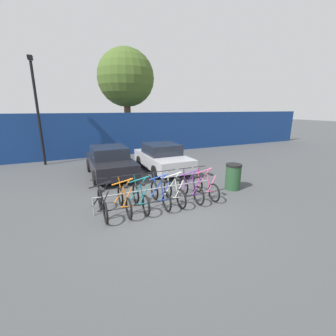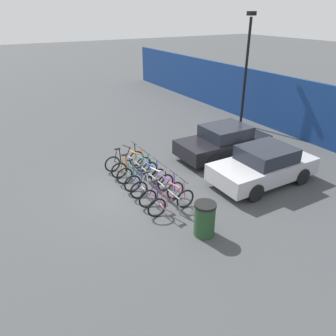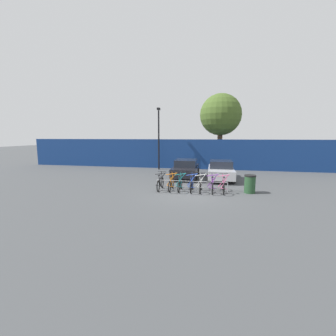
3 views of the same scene
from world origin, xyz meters
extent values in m
plane|color=#424447|center=(0.00, 0.00, 0.00)|extent=(120.00, 120.00, 0.00)
cube|color=navy|center=(0.00, 9.50, 1.44)|extent=(36.00, 0.16, 2.87)
cylinder|color=gray|center=(0.01, 0.68, 0.55)|extent=(4.18, 0.04, 0.04)
cylinder|color=gray|center=(-2.08, 0.68, 0.28)|extent=(0.04, 0.04, 0.55)
cylinder|color=gray|center=(2.10, 0.68, 0.28)|extent=(0.04, 0.04, 0.55)
torus|color=black|center=(-1.83, 0.00, 0.33)|extent=(0.06, 0.66, 0.66)
torus|color=black|center=(-1.83, 1.05, 0.33)|extent=(0.06, 0.66, 0.66)
cylinder|color=black|center=(-1.83, 0.68, 0.65)|extent=(0.60, 0.04, 0.76)
cylinder|color=black|center=(-1.83, 0.63, 0.96)|extent=(0.68, 0.04, 0.16)
cylinder|color=black|center=(-1.83, 0.35, 0.59)|extent=(0.14, 0.04, 0.63)
cylinder|color=black|center=(-1.83, 0.15, 0.61)|extent=(0.32, 0.03, 0.58)
cylinder|color=black|center=(-1.83, 0.20, 0.31)|extent=(0.40, 0.03, 0.08)
cylinder|color=black|center=(-1.83, 1.01, 0.68)|extent=(0.12, 0.04, 0.69)
cylinder|color=black|center=(-1.83, 0.97, 1.04)|extent=(0.52, 0.03, 0.03)
cube|color=black|center=(-1.83, 0.25, 0.93)|extent=(0.10, 0.22, 0.05)
torus|color=black|center=(-1.16, 0.00, 0.33)|extent=(0.06, 0.66, 0.66)
torus|color=black|center=(-1.16, 1.05, 0.33)|extent=(0.06, 0.66, 0.66)
cylinder|color=orange|center=(-1.16, 0.68, 0.65)|extent=(0.60, 0.04, 0.76)
cylinder|color=orange|center=(-1.16, 0.63, 0.96)|extent=(0.68, 0.04, 0.16)
cylinder|color=orange|center=(-1.16, 0.35, 0.59)|extent=(0.14, 0.04, 0.63)
cylinder|color=orange|center=(-1.16, 0.15, 0.61)|extent=(0.32, 0.03, 0.58)
cylinder|color=orange|center=(-1.16, 0.20, 0.31)|extent=(0.40, 0.03, 0.08)
cylinder|color=orange|center=(-1.16, 1.01, 0.68)|extent=(0.12, 0.04, 0.69)
cylinder|color=black|center=(-1.16, 0.97, 1.04)|extent=(0.52, 0.03, 0.03)
cube|color=black|center=(-1.16, 0.25, 0.93)|extent=(0.10, 0.22, 0.05)
torus|color=black|center=(-0.64, 0.00, 0.33)|extent=(0.06, 0.66, 0.66)
torus|color=black|center=(-0.64, 1.05, 0.33)|extent=(0.06, 0.66, 0.66)
cylinder|color=#197A7F|center=(-0.64, 0.68, 0.65)|extent=(0.60, 0.04, 0.76)
cylinder|color=#197A7F|center=(-0.64, 0.63, 0.96)|extent=(0.68, 0.04, 0.16)
cylinder|color=#197A7F|center=(-0.64, 0.35, 0.59)|extent=(0.14, 0.04, 0.63)
cylinder|color=#197A7F|center=(-0.64, 0.15, 0.61)|extent=(0.32, 0.03, 0.58)
cylinder|color=#197A7F|center=(-0.64, 0.20, 0.31)|extent=(0.40, 0.03, 0.08)
cylinder|color=#197A7F|center=(-0.64, 1.01, 0.68)|extent=(0.12, 0.04, 0.69)
cylinder|color=black|center=(-0.64, 0.97, 1.04)|extent=(0.52, 0.03, 0.03)
cube|color=black|center=(-0.64, 0.25, 0.93)|extent=(0.10, 0.22, 0.05)
torus|color=black|center=(0.05, 0.00, 0.33)|extent=(0.06, 0.66, 0.66)
torus|color=black|center=(0.05, 1.05, 0.33)|extent=(0.06, 0.66, 0.66)
cylinder|color=#284CB7|center=(0.05, 0.68, 0.65)|extent=(0.60, 0.04, 0.76)
cylinder|color=#284CB7|center=(0.05, 0.63, 0.96)|extent=(0.68, 0.04, 0.16)
cylinder|color=#284CB7|center=(0.05, 0.35, 0.59)|extent=(0.14, 0.04, 0.63)
cylinder|color=#284CB7|center=(0.05, 0.15, 0.61)|extent=(0.32, 0.03, 0.58)
cylinder|color=#284CB7|center=(0.05, 0.20, 0.31)|extent=(0.40, 0.03, 0.08)
cylinder|color=#284CB7|center=(0.05, 1.01, 0.68)|extent=(0.12, 0.04, 0.69)
cylinder|color=black|center=(0.05, 0.97, 1.04)|extent=(0.52, 0.03, 0.03)
cube|color=black|center=(0.05, 0.25, 0.93)|extent=(0.10, 0.22, 0.05)
torus|color=black|center=(0.57, 0.00, 0.33)|extent=(0.06, 0.66, 0.66)
torus|color=black|center=(0.57, 1.05, 0.33)|extent=(0.06, 0.66, 0.66)
cylinder|color=silver|center=(0.57, 0.68, 0.65)|extent=(0.60, 0.04, 0.76)
cylinder|color=silver|center=(0.57, 0.63, 0.96)|extent=(0.68, 0.04, 0.16)
cylinder|color=silver|center=(0.57, 0.35, 0.59)|extent=(0.14, 0.04, 0.63)
cylinder|color=silver|center=(0.57, 0.15, 0.61)|extent=(0.32, 0.03, 0.58)
cylinder|color=silver|center=(0.57, 0.20, 0.31)|extent=(0.40, 0.03, 0.08)
cylinder|color=silver|center=(0.57, 1.01, 0.68)|extent=(0.12, 0.04, 0.69)
cylinder|color=black|center=(0.57, 0.97, 1.04)|extent=(0.52, 0.03, 0.03)
cube|color=black|center=(0.57, 0.25, 0.93)|extent=(0.10, 0.22, 0.05)
torus|color=black|center=(1.24, 0.00, 0.33)|extent=(0.06, 0.66, 0.66)
torus|color=black|center=(1.24, 1.05, 0.33)|extent=(0.06, 0.66, 0.66)
cylinder|color=#752D99|center=(1.24, 0.68, 0.65)|extent=(0.60, 0.04, 0.76)
cylinder|color=#752D99|center=(1.24, 0.63, 0.96)|extent=(0.68, 0.04, 0.16)
cylinder|color=#752D99|center=(1.24, 0.35, 0.59)|extent=(0.14, 0.04, 0.63)
cylinder|color=#752D99|center=(1.24, 0.15, 0.61)|extent=(0.32, 0.03, 0.58)
cylinder|color=#752D99|center=(1.24, 0.20, 0.31)|extent=(0.40, 0.03, 0.08)
cylinder|color=#752D99|center=(1.24, 1.01, 0.68)|extent=(0.12, 0.04, 0.69)
cylinder|color=black|center=(1.24, 0.97, 1.04)|extent=(0.52, 0.03, 0.03)
cube|color=black|center=(1.24, 0.25, 0.93)|extent=(0.10, 0.22, 0.05)
torus|color=black|center=(1.85, 0.00, 0.33)|extent=(0.06, 0.66, 0.66)
torus|color=black|center=(1.85, 1.05, 0.33)|extent=(0.06, 0.66, 0.66)
cylinder|color=#E55993|center=(1.85, 0.68, 0.65)|extent=(0.60, 0.04, 0.76)
cylinder|color=#E55993|center=(1.85, 0.63, 0.96)|extent=(0.68, 0.04, 0.16)
cylinder|color=#E55993|center=(1.85, 0.35, 0.59)|extent=(0.14, 0.04, 0.63)
cylinder|color=#E55993|center=(1.85, 0.15, 0.61)|extent=(0.32, 0.03, 0.58)
cylinder|color=#E55993|center=(1.85, 0.20, 0.31)|extent=(0.40, 0.03, 0.08)
cylinder|color=#E55993|center=(1.85, 1.01, 0.68)|extent=(0.12, 0.04, 0.69)
cylinder|color=black|center=(1.85, 0.97, 1.04)|extent=(0.52, 0.03, 0.03)
cube|color=black|center=(1.85, 0.25, 0.93)|extent=(0.10, 0.22, 0.05)
cube|color=black|center=(-0.79, 4.72, 0.57)|extent=(1.80, 4.07, 0.62)
cube|color=#1E232D|center=(-0.79, 4.82, 1.14)|extent=(1.58, 1.87, 0.52)
cylinder|color=black|center=(-1.65, 5.90, 0.32)|extent=(0.20, 0.64, 0.64)
cylinder|color=black|center=(0.06, 5.90, 0.32)|extent=(0.20, 0.64, 0.64)
cylinder|color=black|center=(-1.65, 3.54, 0.32)|extent=(0.20, 0.64, 0.64)
cylinder|color=black|center=(0.06, 3.54, 0.32)|extent=(0.20, 0.64, 0.64)
cube|color=#B7B7BC|center=(1.84, 4.48, 0.57)|extent=(1.80, 4.02, 0.62)
cube|color=#1E232D|center=(1.84, 4.58, 1.14)|extent=(1.58, 1.85, 0.52)
cylinder|color=black|center=(0.98, 5.64, 0.32)|extent=(0.20, 0.64, 0.64)
cylinder|color=black|center=(2.69, 5.64, 0.32)|extent=(0.20, 0.64, 0.64)
cylinder|color=black|center=(0.98, 3.31, 0.32)|extent=(0.20, 0.64, 0.64)
cylinder|color=black|center=(2.69, 3.31, 0.32)|extent=(0.20, 0.64, 0.64)
cylinder|color=black|center=(-3.82, 8.50, 2.77)|extent=(0.14, 0.14, 5.54)
cube|color=black|center=(-3.82, 8.50, 5.69)|extent=(0.24, 0.44, 0.20)
cylinder|color=#234728|center=(3.31, 0.75, 0.47)|extent=(0.60, 0.60, 0.95)
cylinder|color=black|center=(3.31, 0.75, 0.99)|extent=(0.63, 0.63, 0.08)
cylinder|color=brown|center=(1.92, 11.30, 1.89)|extent=(0.50, 0.50, 3.77)
sphere|color=#425B23|center=(1.92, 11.30, 5.32)|extent=(4.13, 4.13, 4.13)
camera|label=1|loc=(-2.64, -5.95, 3.16)|focal=24.00mm
camera|label=2|loc=(9.43, -4.05, 5.89)|focal=35.00mm
camera|label=3|loc=(1.17, -12.32, 3.20)|focal=24.00mm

